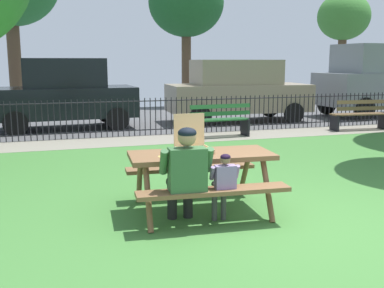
{
  "coord_description": "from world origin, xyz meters",
  "views": [
    {
      "loc": [
        -2.64,
        -4.52,
        1.92
      ],
      "look_at": [
        -0.76,
        1.58,
        0.75
      ],
      "focal_mm": 42.78,
      "sensor_mm": 36.0,
      "label": 1
    }
  ],
  "objects_px": {
    "parked_car_left": "(65,93)",
    "parked_car_right": "(384,78)",
    "far_tree_center": "(186,4)",
    "park_bench_center": "(218,121)",
    "adult_at_table": "(186,172)",
    "park_bench_right": "(360,115)",
    "far_tree_midright": "(344,18)",
    "child_at_table": "(223,182)",
    "picnic_table_foreground": "(201,166)",
    "pizza_slice_on_table": "(166,155)",
    "parked_car_center": "(237,90)",
    "pizza_box_open": "(193,144)"
  },
  "relations": [
    {
      "from": "picnic_table_foreground",
      "to": "far_tree_midright",
      "type": "relative_size",
      "value": 0.37
    },
    {
      "from": "park_bench_center",
      "to": "parked_car_right",
      "type": "relative_size",
      "value": 0.34
    },
    {
      "from": "parked_car_center",
      "to": "parked_car_right",
      "type": "bearing_deg",
      "value": -0.01
    },
    {
      "from": "adult_at_table",
      "to": "park_bench_center",
      "type": "bearing_deg",
      "value": 66.27
    },
    {
      "from": "child_at_table",
      "to": "park_bench_center",
      "type": "relative_size",
      "value": 0.54
    },
    {
      "from": "adult_at_table",
      "to": "parked_car_left",
      "type": "relative_size",
      "value": 0.3
    },
    {
      "from": "picnic_table_foreground",
      "to": "child_at_table",
      "type": "relative_size",
      "value": 2.18
    },
    {
      "from": "park_bench_right",
      "to": "parked_car_right",
      "type": "xyz_separation_m",
      "value": [
        2.95,
        2.67,
        0.89
      ]
    },
    {
      "from": "pizza_slice_on_table",
      "to": "child_at_table",
      "type": "height_order",
      "value": "child_at_table"
    },
    {
      "from": "parked_car_left",
      "to": "child_at_table",
      "type": "bearing_deg",
      "value": -80.05
    },
    {
      "from": "adult_at_table",
      "to": "park_bench_right",
      "type": "height_order",
      "value": "adult_at_table"
    },
    {
      "from": "far_tree_center",
      "to": "park_bench_center",
      "type": "bearing_deg",
      "value": -101.21
    },
    {
      "from": "pizza_slice_on_table",
      "to": "adult_at_table",
      "type": "bearing_deg",
      "value": -73.97
    },
    {
      "from": "park_bench_center",
      "to": "far_tree_center",
      "type": "xyz_separation_m",
      "value": [
        1.73,
        8.72,
        3.89
      ]
    },
    {
      "from": "child_at_table",
      "to": "far_tree_midright",
      "type": "bearing_deg",
      "value": 51.3
    },
    {
      "from": "parked_car_right",
      "to": "far_tree_center",
      "type": "distance_m",
      "value": 8.66
    },
    {
      "from": "parked_car_right",
      "to": "picnic_table_foreground",
      "type": "bearing_deg",
      "value": -139.41
    },
    {
      "from": "pizza_slice_on_table",
      "to": "far_tree_center",
      "type": "distance_m",
      "value": 15.22
    },
    {
      "from": "adult_at_table",
      "to": "parked_car_center",
      "type": "height_order",
      "value": "parked_car_center"
    },
    {
      "from": "pizza_box_open",
      "to": "pizza_slice_on_table",
      "type": "bearing_deg",
      "value": -155.73
    },
    {
      "from": "park_bench_center",
      "to": "parked_car_left",
      "type": "height_order",
      "value": "parked_car_left"
    },
    {
      "from": "parked_car_left",
      "to": "parked_car_right",
      "type": "xyz_separation_m",
      "value": [
        10.78,
        0.0,
        0.29
      ]
    },
    {
      "from": "parked_car_left",
      "to": "far_tree_center",
      "type": "bearing_deg",
      "value": 48.46
    },
    {
      "from": "far_tree_center",
      "to": "far_tree_midright",
      "type": "relative_size",
      "value": 1.14
    },
    {
      "from": "picnic_table_foreground",
      "to": "parked_car_left",
      "type": "relative_size",
      "value": 0.48
    },
    {
      "from": "pizza_slice_on_table",
      "to": "parked_car_left",
      "type": "distance_m",
      "value": 8.14
    },
    {
      "from": "picnic_table_foreground",
      "to": "far_tree_center",
      "type": "bearing_deg",
      "value": 74.33
    },
    {
      "from": "park_bench_right",
      "to": "parked_car_left",
      "type": "relative_size",
      "value": 0.41
    },
    {
      "from": "pizza_slice_on_table",
      "to": "parked_car_center",
      "type": "distance_m",
      "value": 9.17
    },
    {
      "from": "park_bench_right",
      "to": "parked_car_right",
      "type": "distance_m",
      "value": 4.08
    },
    {
      "from": "pizza_box_open",
      "to": "picnic_table_foreground",
      "type": "bearing_deg",
      "value": -62.11
    },
    {
      "from": "far_tree_midright",
      "to": "adult_at_table",
      "type": "bearing_deg",
      "value": -129.85
    },
    {
      "from": "pizza_box_open",
      "to": "park_bench_center",
      "type": "xyz_separation_m",
      "value": [
        2.29,
        5.23,
        -0.44
      ]
    },
    {
      "from": "child_at_table",
      "to": "park_bench_center",
      "type": "bearing_deg",
      "value": 70.19
    },
    {
      "from": "park_bench_center",
      "to": "parked_car_left",
      "type": "distance_m",
      "value": 4.55
    },
    {
      "from": "park_bench_center",
      "to": "child_at_table",
      "type": "bearing_deg",
      "value": -109.81
    },
    {
      "from": "adult_at_table",
      "to": "far_tree_center",
      "type": "bearing_deg",
      "value": 73.56
    },
    {
      "from": "pizza_box_open",
      "to": "child_at_table",
      "type": "relative_size",
      "value": 0.54
    },
    {
      "from": "picnic_table_foreground",
      "to": "pizza_slice_on_table",
      "type": "bearing_deg",
      "value": -174.42
    },
    {
      "from": "parked_car_center",
      "to": "park_bench_right",
      "type": "bearing_deg",
      "value": -46.03
    },
    {
      "from": "adult_at_table",
      "to": "parked_car_center",
      "type": "relative_size",
      "value": 0.27
    },
    {
      "from": "far_tree_center",
      "to": "adult_at_table",
      "type": "bearing_deg",
      "value": -106.44
    },
    {
      "from": "pizza_box_open",
      "to": "parked_car_right",
      "type": "distance_m",
      "value": 12.32
    },
    {
      "from": "pizza_slice_on_table",
      "to": "far_tree_center",
      "type": "xyz_separation_m",
      "value": [
        4.42,
        14.13,
        3.53
      ]
    },
    {
      "from": "park_bench_right",
      "to": "far_tree_midright",
      "type": "relative_size",
      "value": 0.32
    },
    {
      "from": "adult_at_table",
      "to": "parked_car_center",
      "type": "bearing_deg",
      "value": 63.77
    },
    {
      "from": "park_bench_center",
      "to": "adult_at_table",
      "type": "bearing_deg",
      "value": -113.73
    },
    {
      "from": "adult_at_table",
      "to": "pizza_box_open",
      "type": "bearing_deg",
      "value": 65.89
    },
    {
      "from": "pizza_box_open",
      "to": "parked_car_right",
      "type": "xyz_separation_m",
      "value": [
        9.45,
        7.9,
        0.45
      ]
    },
    {
      "from": "adult_at_table",
      "to": "parked_car_center",
      "type": "distance_m",
      "value": 9.5
    }
  ]
}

